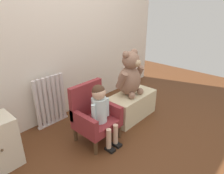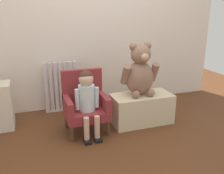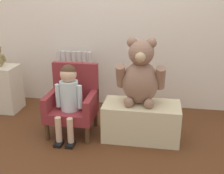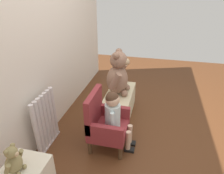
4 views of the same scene
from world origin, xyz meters
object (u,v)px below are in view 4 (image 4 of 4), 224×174
at_px(large_teddy_bear, 118,75).
at_px(child_armchair, 105,122).
at_px(small_teddy_bear, 14,161).
at_px(radiator, 46,121).
at_px(child_figure, 115,113).
at_px(low_bench, 120,102).

bearing_deg(large_teddy_bear, child_armchair, 179.18).
bearing_deg(child_armchair, small_teddy_bear, 158.70).
bearing_deg(radiator, small_teddy_bear, -161.47).
height_order(radiator, large_teddy_bear, large_teddy_bear).
xyz_separation_m(radiator, large_teddy_bear, (0.81, -0.64, 0.28)).
distance_m(child_armchair, child_figure, 0.18).
bearing_deg(large_teddy_bear, small_teddy_bear, 166.60).
relative_size(child_armchair, small_teddy_bear, 2.98).
distance_m(radiator, child_figure, 0.77).
bearing_deg(low_bench, large_teddy_bear, 128.55).
xyz_separation_m(radiator, low_bench, (0.83, -0.67, -0.15)).
distance_m(child_armchair, small_teddy_bear, 1.07).
height_order(child_figure, small_teddy_bear, small_teddy_bear).
distance_m(child_armchair, large_teddy_bear, 0.71).
distance_m(child_figure, large_teddy_bear, 0.67).
height_order(child_armchair, large_teddy_bear, large_teddy_bear).
height_order(child_armchair, child_figure, child_figure).
distance_m(low_bench, large_teddy_bear, 0.44).
relative_size(radiator, low_bench, 0.93).
xyz_separation_m(child_figure, low_bench, (0.67, 0.07, -0.28)).
xyz_separation_m(low_bench, small_teddy_bear, (-1.62, 0.41, 0.45)).
distance_m(child_armchair, low_bench, 0.68).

